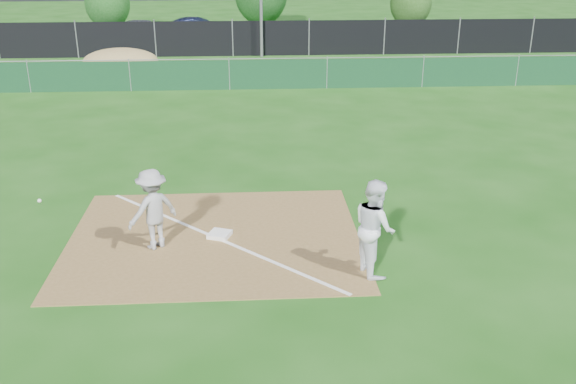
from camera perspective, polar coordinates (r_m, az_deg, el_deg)
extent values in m
plane|color=#174D10|center=(21.91, -5.48, 6.19)|extent=(90.00, 90.00, 0.00)
cube|color=brown|center=(13.45, -6.52, -4.07)|extent=(6.00, 5.00, 0.02)
cube|color=white|center=(13.45, -6.52, -4.01)|extent=(5.01, 5.01, 0.01)
cube|color=#0E361C|center=(26.63, -5.24, 10.31)|extent=(44.00, 0.05, 1.20)
ellipsoid|color=olive|center=(30.61, -14.66, 11.18)|extent=(3.38, 2.60, 1.17)
cube|color=black|center=(34.47, -4.94, 13.43)|extent=(46.00, 0.04, 1.80)
cube|color=black|center=(39.54, -4.77, 13.19)|extent=(46.00, 9.00, 0.01)
cube|color=white|center=(13.47, -6.10, -3.77)|extent=(0.55, 0.55, 0.09)
imported|color=#AFAFB2|center=(12.91, -11.94, -1.50)|extent=(1.21, 1.14, 1.65)
sphere|color=white|center=(13.13, -21.23, -0.72)|extent=(0.08, 0.08, 0.08)
imported|color=white|center=(11.81, 7.70, -3.10)|extent=(0.87, 1.02, 1.83)
imported|color=#AFB2B7|center=(40.20, -12.67, 13.86)|extent=(4.08, 2.01, 1.34)
imported|color=black|center=(38.50, -8.01, 13.95)|extent=(4.64, 2.04, 1.48)
imported|color=black|center=(39.33, 4.79, 14.05)|extent=(4.55, 3.07, 1.22)
cylinder|color=#382316|center=(45.74, -15.59, 14.26)|extent=(0.24, 0.24, 0.97)
ellipsoid|color=#184F16|center=(45.60, -15.76, 15.87)|extent=(2.92, 2.92, 3.36)
cylinder|color=#382316|center=(46.05, -2.38, 15.19)|extent=(0.24, 0.24, 1.20)
cylinder|color=#382316|center=(45.75, 10.76, 14.63)|extent=(0.24, 0.24, 0.92)
ellipsoid|color=#214B15|center=(45.62, 10.87, 16.16)|extent=(2.76, 2.76, 3.18)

